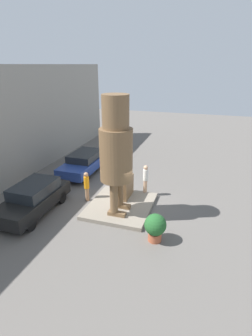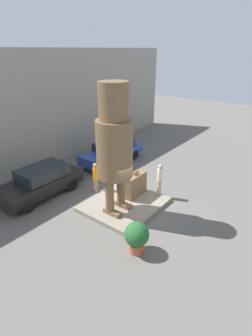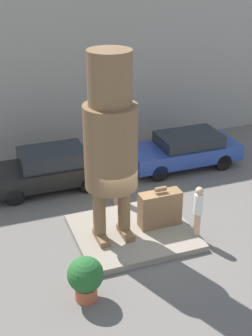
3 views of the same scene
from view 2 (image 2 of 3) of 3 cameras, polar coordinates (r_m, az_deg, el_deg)
ground_plane at (r=12.85m, az=-0.38°, el=-8.25°), size 60.00×60.00×0.00m
pedestal at (r=12.79m, az=-0.38°, el=-7.88°), size 3.62×3.19×0.20m
building_backdrop at (r=16.83m, az=-21.20°, el=11.11°), size 28.00×0.60×7.03m
statue_figure at (r=10.79m, az=-2.55°, el=5.88°), size 1.53×1.53×5.66m
giant_suitcase at (r=13.08m, az=2.04°, el=-3.66°), size 1.34×0.49×1.35m
tourist at (r=13.16m, az=7.36°, el=-2.17°), size 0.28×0.28×1.63m
parked_car_black at (r=14.02m, az=-18.01°, el=-2.77°), size 4.31×1.78×1.54m
parked_car_blue at (r=17.35m, az=-2.97°, el=3.61°), size 4.53×1.85×1.42m
planter_pot at (r=9.91m, az=2.34°, el=-14.60°), size 0.93×0.93×1.25m
worker_hivis at (r=13.66m, az=-6.60°, el=-1.88°), size 0.29×0.29×1.68m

